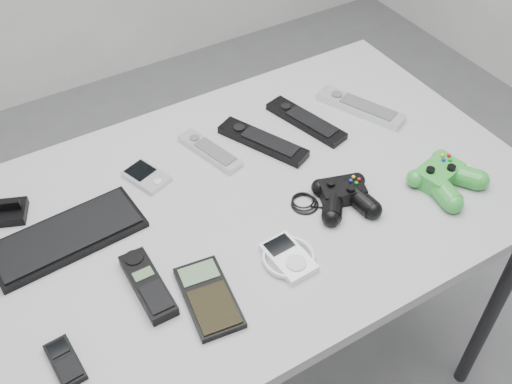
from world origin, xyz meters
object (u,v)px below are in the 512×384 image
calculator (209,297)px  controller_green (444,176)px  desk (255,217)px  remote_black_a (263,141)px  cordless_handset (148,284)px  controller_black (344,195)px  remote_black_b (306,121)px  remote_silver_a (210,150)px  mp3_player (288,257)px  pda (146,176)px  remote_silver_b (360,107)px  pda_keyboard (67,236)px  mobile_phone (65,362)px

calculator → controller_green: controller_green is taller
desk → remote_black_a: (0.10, 0.13, 0.08)m
desk → calculator: (-0.21, -0.19, 0.08)m
cordless_handset → controller_black: size_ratio=0.74×
remote_black_b → controller_green: size_ratio=1.42×
remote_silver_a → calculator: bearing=-133.4°
remote_black_a → mp3_player: bearing=-138.0°
pda → remote_silver_b: remote_silver_b is taller
cordless_handset → calculator: (0.08, -0.08, -0.00)m
pda → remote_black_b: (0.40, -0.02, 0.00)m
pda_keyboard → calculator: 0.32m
remote_black_a → mobile_phone: size_ratio=2.39×
pda → mp3_player: mp3_player is taller
pda_keyboard → mp3_player: (0.35, -0.27, 0.00)m
pda → controller_black: 0.43m
remote_black_b → mp3_player: remote_black_b is taller
pda_keyboard → remote_silver_b: bearing=-1.2°
desk → mp3_player: bearing=-100.8°
remote_silver_a → cordless_handset: 0.39m
remote_black_b → calculator: (-0.44, -0.33, -0.00)m
remote_black_b → controller_black: bearing=-122.1°
pda_keyboard → calculator: size_ratio=1.80×
pda_keyboard → desk: bearing=-16.3°
pda_keyboard → mp3_player: size_ratio=2.73×
mobile_phone → cordless_handset: size_ratio=0.57×
remote_silver_b → cordless_handset: cordless_handset is taller
pda_keyboard → mobile_phone: pda_keyboard is taller
cordless_handset → controller_green: size_ratio=1.07×
desk → pda_keyboard: size_ratio=3.96×
mp3_player → controller_green: 0.40m
remote_silver_a → remote_black_b: 0.25m
remote_black_b → controller_black: controller_black is taller
pda_keyboard → remote_silver_a: 0.37m
mobile_phone → controller_green: (0.84, -0.00, 0.02)m
remote_silver_a → controller_green: controller_green is taller
pda_keyboard → remote_black_a: size_ratio=1.33×
mp3_player → controller_black: bearing=18.1°
cordless_handset → calculator: bearing=-42.6°
remote_black_a → remote_silver_b: (0.27, -0.01, 0.00)m
remote_black_b → desk: bearing=-162.7°
remote_black_a → calculator: 0.44m
calculator → mp3_player: size_ratio=1.52×
remote_black_b → mp3_player: (-0.26, -0.33, -0.00)m
pda_keyboard → controller_green: size_ratio=1.96×
desk → remote_black_a: remote_black_a is taller
remote_silver_b → controller_green: 0.30m
pda → remote_silver_a: remote_silver_a is taller
pda_keyboard → controller_green: 0.79m
pda → remote_black_a: remote_black_a is taller
mp3_player → remote_silver_b: bearing=33.5°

